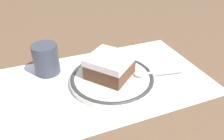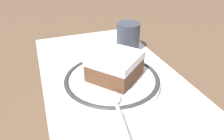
{
  "view_description": "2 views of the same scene",
  "coord_description": "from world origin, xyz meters",
  "px_view_note": "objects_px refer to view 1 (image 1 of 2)",
  "views": [
    {
      "loc": [
        0.13,
        0.42,
        0.33
      ],
      "look_at": [
        -0.03,
        0.01,
        0.04
      ],
      "focal_mm": 34.84,
      "sensor_mm": 36.0,
      "label": 1
    },
    {
      "loc": [
        -0.39,
        0.14,
        0.27
      ],
      "look_at": [
        -0.03,
        0.01,
        0.04
      ],
      "focal_mm": 33.32,
      "sensor_mm": 36.0,
      "label": 2
    }
  ],
  "objects_px": {
    "spoon": "(152,73)",
    "cup": "(46,61)",
    "cake_slice": "(109,65)",
    "plate": "(112,78)"
  },
  "relations": [
    {
      "from": "plate",
      "to": "cup",
      "type": "xyz_separation_m",
      "value": [
        0.14,
        -0.1,
        0.03
      ]
    },
    {
      "from": "cake_slice",
      "to": "spoon",
      "type": "xyz_separation_m",
      "value": [
        -0.1,
        0.04,
        -0.02
      ]
    },
    {
      "from": "cake_slice",
      "to": "spoon",
      "type": "height_order",
      "value": "cake_slice"
    },
    {
      "from": "cake_slice",
      "to": "spoon",
      "type": "relative_size",
      "value": 0.95
    },
    {
      "from": "cake_slice",
      "to": "cup",
      "type": "height_order",
      "value": "cup"
    },
    {
      "from": "spoon",
      "to": "cup",
      "type": "height_order",
      "value": "cup"
    },
    {
      "from": "plate",
      "to": "cake_slice",
      "type": "distance_m",
      "value": 0.03
    },
    {
      "from": "spoon",
      "to": "cup",
      "type": "bearing_deg",
      "value": -27.73
    },
    {
      "from": "plate",
      "to": "spoon",
      "type": "relative_size",
      "value": 1.45
    },
    {
      "from": "plate",
      "to": "spoon",
      "type": "bearing_deg",
      "value": 165.31
    }
  ]
}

